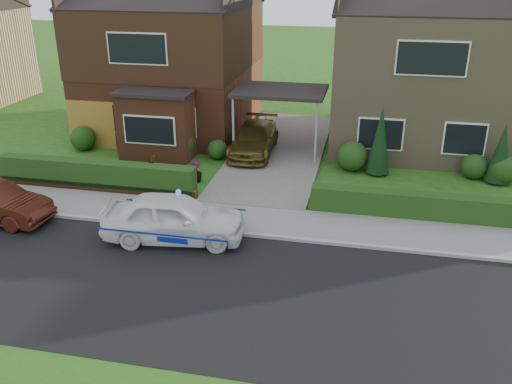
# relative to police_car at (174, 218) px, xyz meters

# --- Properties ---
(ground) EXTENTS (120.00, 120.00, 0.00)m
(ground) POSITION_rel_police_car_xyz_m (1.70, -2.40, -0.72)
(ground) COLOR #1C5416
(ground) RESTS_ON ground
(road) EXTENTS (60.00, 6.00, 0.02)m
(road) POSITION_rel_police_car_xyz_m (1.70, -2.40, -0.72)
(road) COLOR black
(road) RESTS_ON ground
(kerb) EXTENTS (60.00, 0.16, 0.12)m
(kerb) POSITION_rel_police_car_xyz_m (1.70, 0.65, -0.66)
(kerb) COLOR #9E9993
(kerb) RESTS_ON ground
(sidewalk) EXTENTS (60.00, 2.00, 0.10)m
(sidewalk) POSITION_rel_police_car_xyz_m (1.70, 1.70, -0.67)
(sidewalk) COLOR slate
(sidewalk) RESTS_ON ground
(driveway) EXTENTS (3.80, 12.00, 0.12)m
(driveway) POSITION_rel_police_car_xyz_m (1.70, 8.60, -0.66)
(driveway) COLOR #666059
(driveway) RESTS_ON ground
(house_left) EXTENTS (7.50, 9.53, 7.25)m
(house_left) POSITION_rel_police_car_xyz_m (-4.08, 11.50, 3.09)
(house_left) COLOR brown
(house_left) RESTS_ON ground
(house_right) EXTENTS (7.50, 8.06, 7.25)m
(house_right) POSITION_rel_police_car_xyz_m (7.50, 11.59, 2.94)
(house_right) COLOR #917B59
(house_right) RESTS_ON ground
(carport_link) EXTENTS (3.80, 3.00, 2.77)m
(carport_link) POSITION_rel_police_car_xyz_m (1.70, 8.55, 1.94)
(carport_link) COLOR black
(carport_link) RESTS_ON ground
(garage_door) EXTENTS (2.20, 0.10, 2.10)m
(garage_door) POSITION_rel_police_car_xyz_m (-6.55, 7.56, 0.33)
(garage_door) COLOR olive
(garage_door) RESTS_ON ground
(dwarf_wall) EXTENTS (7.70, 0.25, 0.36)m
(dwarf_wall) POSITION_rel_police_car_xyz_m (-4.10, 2.90, -0.54)
(dwarf_wall) COLOR brown
(dwarf_wall) RESTS_ON ground
(hedge_left) EXTENTS (7.50, 0.55, 0.90)m
(hedge_left) POSITION_rel_police_car_xyz_m (-4.10, 3.05, -0.72)
(hedge_left) COLOR #133511
(hedge_left) RESTS_ON ground
(hedge_right) EXTENTS (7.50, 0.55, 0.80)m
(hedge_right) POSITION_rel_police_car_xyz_m (7.50, 2.95, -0.72)
(hedge_right) COLOR #133511
(hedge_right) RESTS_ON ground
(shrub_left_far) EXTENTS (1.08, 1.08, 1.08)m
(shrub_left_far) POSITION_rel_police_car_xyz_m (-6.80, 7.10, -0.18)
(shrub_left_far) COLOR #133511
(shrub_left_far) RESTS_ON ground
(shrub_left_mid) EXTENTS (1.32, 1.32, 1.32)m
(shrub_left_mid) POSITION_rel_police_car_xyz_m (-2.30, 6.90, -0.06)
(shrub_left_mid) COLOR #133511
(shrub_left_mid) RESTS_ON ground
(shrub_left_near) EXTENTS (0.84, 0.84, 0.84)m
(shrub_left_near) POSITION_rel_police_car_xyz_m (-0.70, 7.20, -0.30)
(shrub_left_near) COLOR #133511
(shrub_left_near) RESTS_ON ground
(shrub_right_near) EXTENTS (1.20, 1.20, 1.20)m
(shrub_right_near) POSITION_rel_police_car_xyz_m (4.90, 7.00, -0.12)
(shrub_right_near) COLOR #133511
(shrub_right_near) RESTS_ON ground
(shrub_right_mid) EXTENTS (0.96, 0.96, 0.96)m
(shrub_right_mid) POSITION_rel_police_car_xyz_m (9.50, 7.10, -0.24)
(shrub_right_mid) COLOR #133511
(shrub_right_mid) RESTS_ON ground
(shrub_right_far) EXTENTS (1.08, 1.08, 1.08)m
(shrub_right_far) POSITION_rel_police_car_xyz_m (10.50, 6.80, -0.18)
(shrub_right_far) COLOR #133511
(shrub_right_far) RESTS_ON ground
(conifer_a) EXTENTS (0.90, 0.90, 2.60)m
(conifer_a) POSITION_rel_police_car_xyz_m (5.90, 6.80, 0.58)
(conifer_a) COLOR black
(conifer_a) RESTS_ON ground
(conifer_b) EXTENTS (0.90, 0.90, 2.20)m
(conifer_b) POSITION_rel_police_car_xyz_m (10.30, 6.80, 0.38)
(conifer_b) COLOR black
(conifer_b) RESTS_ON ground
(police_car) EXTENTS (3.88, 4.41, 1.60)m
(police_car) POSITION_rel_police_car_xyz_m (0.00, 0.00, 0.00)
(police_car) COLOR white
(police_car) RESTS_ON ground
(driveway_car) EXTENTS (1.86, 4.29, 1.23)m
(driveway_car) POSITION_rel_police_car_xyz_m (0.70, 7.98, 0.02)
(driveway_car) COLOR brown
(driveway_car) RESTS_ON driveway
(potted_plant_a) EXTENTS (0.43, 0.33, 0.73)m
(potted_plant_a) POSITION_rel_police_car_xyz_m (-5.36, 3.60, -0.35)
(potted_plant_a) COLOR gray
(potted_plant_a) RESTS_ON ground
(potted_plant_b) EXTENTS (0.47, 0.46, 0.66)m
(potted_plant_b) POSITION_rel_police_car_xyz_m (-2.90, 5.32, -0.39)
(potted_plant_b) COLOR gray
(potted_plant_b) RESTS_ON ground
(potted_plant_c) EXTENTS (0.63, 0.63, 0.82)m
(potted_plant_c) POSITION_rel_police_car_xyz_m (-0.80, 4.56, -0.31)
(potted_plant_c) COLOR gray
(potted_plant_c) RESTS_ON ground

